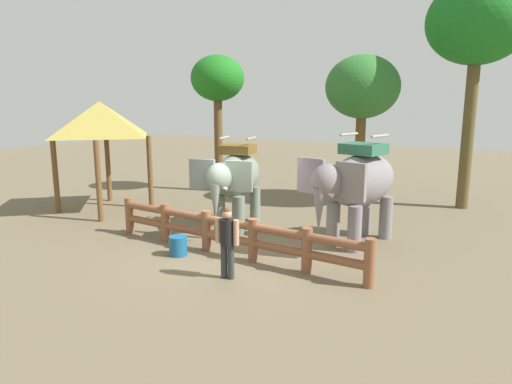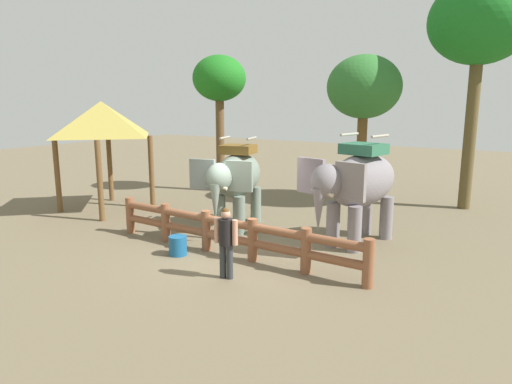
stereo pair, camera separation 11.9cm
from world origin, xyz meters
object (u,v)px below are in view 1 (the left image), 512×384
object	(u,v)px
elephant_near_left	(235,178)
elephant_center	(357,183)
tourist_woman_in_black	(227,238)
tree_far_left	(218,82)
tree_far_right	(478,24)
feed_bucket	(178,246)
log_fence	(229,232)
thatched_shelter	(100,121)
tree_back_center	(362,89)

from	to	relation	value
elephant_near_left	elephant_center	size ratio (longest dim) A/B	0.93
tourist_woman_in_black	tree_far_left	world-z (taller)	tree_far_left
elephant_center	tree_far_right	bearing A→B (deg)	73.07
feed_bucket	tourist_woman_in_black	bearing A→B (deg)	-17.22
log_fence	tree_far_left	xyz separation A→B (m)	(-5.13, 6.65, 3.96)
log_fence	thatched_shelter	bearing A→B (deg)	165.20
elephant_center	tree_far_right	xyz separation A→B (m)	(1.85, 6.08, 4.65)
elephant_center	elephant_near_left	bearing A→B (deg)	-173.40
tree_back_center	feed_bucket	size ratio (longest dim) A/B	11.11
tourist_woman_in_black	feed_bucket	size ratio (longest dim) A/B	3.22
log_fence	tree_far_right	xyz separation A→B (m)	(4.21, 8.66, 5.71)
elephant_near_left	tree_far_right	bearing A→B (deg)	50.00
log_fence	feed_bucket	bearing A→B (deg)	-149.25
tree_back_center	tree_far_right	size ratio (longest dim) A/B	0.69
tourist_woman_in_black	tree_back_center	size ratio (longest dim) A/B	0.29
tourist_woman_in_black	tree_far_right	bearing A→B (deg)	71.13
feed_bucket	elephant_center	bearing A→B (deg)	43.04
tree_far_left	tree_back_center	bearing A→B (deg)	8.63
thatched_shelter	feed_bucket	xyz separation A→B (m)	(5.40, -2.37, -2.89)
elephant_near_left	tree_back_center	size ratio (longest dim) A/B	0.60
tourist_woman_in_black	thatched_shelter	world-z (taller)	thatched_shelter
thatched_shelter	tree_far_left	xyz separation A→B (m)	(1.37, 4.93, 1.42)
feed_bucket	tree_far_right	bearing A→B (deg)	60.32
log_fence	tree_far_right	distance (m)	11.19
elephant_near_left	feed_bucket	distance (m)	3.10
elephant_near_left	tourist_woman_in_black	bearing A→B (deg)	-58.66
elephant_near_left	thatched_shelter	distance (m)	5.50
elephant_near_left	tree_back_center	world-z (taller)	tree_back_center
tree_back_center	elephant_center	bearing A→B (deg)	-71.61
thatched_shelter	log_fence	bearing A→B (deg)	-14.80
tourist_woman_in_black	feed_bucket	world-z (taller)	tourist_woman_in_black
tree_far_left	feed_bucket	distance (m)	9.39
tourist_woman_in_black	elephant_near_left	bearing A→B (deg)	121.34
elephant_near_left	tree_far_right	distance (m)	9.74
elephant_center	thatched_shelter	xyz separation A→B (m)	(-8.85, -0.85, 1.48)
tree_far_left	feed_bucket	xyz separation A→B (m)	(4.03, -7.30, -4.32)
log_fence	elephant_center	distance (m)	3.64
elephant_near_left	tourist_woman_in_black	distance (m)	4.03
feed_bucket	log_fence	bearing A→B (deg)	30.75
tourist_woman_in_black	feed_bucket	distance (m)	2.12
tourist_woman_in_black	thatched_shelter	bearing A→B (deg)	157.95
log_fence	thatched_shelter	size ratio (longest dim) A/B	1.97
elephant_near_left	tourist_woman_in_black	size ratio (longest dim) A/B	2.08
elephant_center	feed_bucket	distance (m)	4.93
thatched_shelter	tree_back_center	world-z (taller)	tree_back_center
log_fence	tourist_woman_in_black	size ratio (longest dim) A/B	4.73
thatched_shelter	tree_far_right	world-z (taller)	tree_far_right
elephant_center	thatched_shelter	world-z (taller)	thatched_shelter
tourist_woman_in_black	tree_far_left	size ratio (longest dim) A/B	0.28
tourist_woman_in_black	thatched_shelter	distance (m)	8.20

